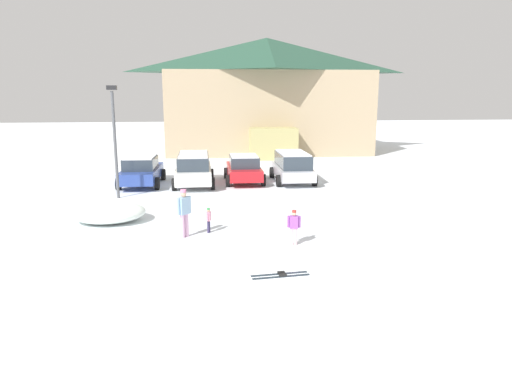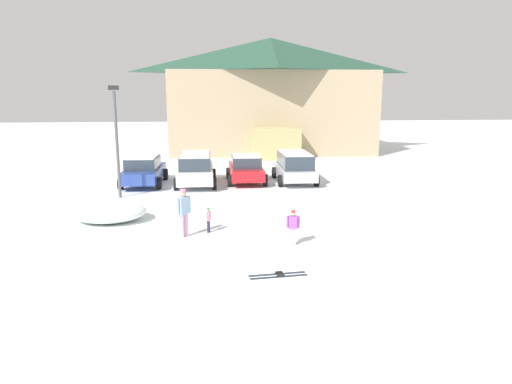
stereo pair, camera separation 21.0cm
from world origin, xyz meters
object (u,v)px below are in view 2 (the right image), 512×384
object	(u,v)px
parked_blue_hatchback	(144,170)
plowed_snow_pile	(109,212)
lamp_post	(116,135)
ski_lodge	(270,95)
skier_child_in_purple_jacket	(293,226)
pair_of_skis	(278,275)
parked_red_sedan	(246,168)
skier_adult_in_blue_parka	(184,210)
skier_child_in_pink_snowsuit	(208,219)
parked_white_suv	(196,168)
parked_silver_wagon	(295,166)

from	to	relation	value
parked_blue_hatchback	plowed_snow_pile	size ratio (longest dim) A/B	1.64
lamp_post	plowed_snow_pile	distance (m)	5.02
ski_lodge	parked_blue_hatchback	distance (m)	17.94
skier_child_in_purple_jacket	pair_of_skis	bearing A→B (deg)	-109.11
parked_red_sedan	skier_adult_in_blue_parka	size ratio (longest dim) A/B	2.48
ski_lodge	parked_red_sedan	size ratio (longest dim) A/B	4.28
parked_red_sedan	skier_child_in_purple_jacket	bearing A→B (deg)	-87.25
plowed_snow_pile	lamp_post	bearing A→B (deg)	94.79
parked_red_sedan	pair_of_skis	bearing A→B (deg)	-91.37
skier_child_in_pink_snowsuit	pair_of_skis	world-z (taller)	skier_child_in_pink_snowsuit
parked_red_sedan	skier_adult_in_blue_parka	world-z (taller)	skier_adult_in_blue_parka
parked_blue_hatchback	plowed_snow_pile	xyz separation A→B (m)	(-0.37, -7.50, -0.45)
pair_of_skis	skier_child_in_purple_jacket	bearing A→B (deg)	70.89
parked_white_suv	plowed_snow_pile	xyz separation A→B (m)	(-3.19, -7.17, -0.56)
parked_white_suv	pair_of_skis	bearing A→B (deg)	-79.60
pair_of_skis	skier_child_in_pink_snowsuit	bearing A→B (deg)	113.44
parked_white_suv	plowed_snow_pile	bearing A→B (deg)	-113.98
parked_white_suv	parked_silver_wagon	size ratio (longest dim) A/B	1.06
parked_red_sedan	lamp_post	xyz separation A→B (m)	(-6.33, -3.33, 2.17)
ski_lodge	skier_child_in_purple_jacket	world-z (taller)	ski_lodge
parked_white_suv	parked_red_sedan	distance (m)	2.82
parked_silver_wagon	plowed_snow_pile	bearing A→B (deg)	-139.59
parked_blue_hatchback	ski_lodge	bearing A→B (deg)	58.86
skier_adult_in_blue_parka	skier_child_in_purple_jacket	world-z (taller)	skier_adult_in_blue_parka
parked_red_sedan	pair_of_skis	xyz separation A→B (m)	(-0.33, -13.78, -0.77)
parked_blue_hatchback	pair_of_skis	world-z (taller)	parked_blue_hatchback
skier_adult_in_blue_parka	lamp_post	xyz separation A→B (m)	(-3.33, 6.64, 2.02)
plowed_snow_pile	parked_blue_hatchback	bearing A→B (deg)	87.21
parked_silver_wagon	lamp_post	bearing A→B (deg)	-161.00
parked_red_sedan	lamp_post	size ratio (longest dim) A/B	0.79
skier_child_in_pink_snowsuit	parked_red_sedan	bearing A→B (deg)	77.20
parked_red_sedan	skier_adult_in_blue_parka	bearing A→B (deg)	-106.74
skier_child_in_purple_jacket	lamp_post	size ratio (longest dim) A/B	0.22
parked_blue_hatchback	skier_child_in_pink_snowsuit	distance (m)	10.04
pair_of_skis	ski_lodge	bearing A→B (deg)	82.51
skier_child_in_pink_snowsuit	skier_adult_in_blue_parka	world-z (taller)	skier_adult_in_blue_parka
skier_child_in_purple_jacket	lamp_post	world-z (taller)	lamp_post
parked_white_suv	skier_child_in_pink_snowsuit	world-z (taller)	parked_white_suv
skier_child_in_purple_jacket	pair_of_skis	world-z (taller)	skier_child_in_purple_jacket
parked_white_suv	parked_red_sedan	world-z (taller)	parked_white_suv
parked_blue_hatchback	lamp_post	bearing A→B (deg)	-102.71
parked_red_sedan	skier_child_in_pink_snowsuit	xyz separation A→B (m)	(-2.17, -9.54, -0.29)
pair_of_skis	parked_red_sedan	bearing A→B (deg)	88.63
parked_blue_hatchback	skier_child_in_purple_jacket	xyz separation A→B (m)	(6.14, -11.15, -0.15)
lamp_post	skier_child_in_pink_snowsuit	bearing A→B (deg)	-56.20
lamp_post	parked_red_sedan	bearing A→B (deg)	27.74
pair_of_skis	lamp_post	distance (m)	12.41
skier_child_in_purple_jacket	plowed_snow_pile	distance (m)	7.47
skier_adult_in_blue_parka	plowed_snow_pile	world-z (taller)	skier_adult_in_blue_parka
parked_red_sedan	skier_child_in_purple_jacket	distance (m)	11.28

